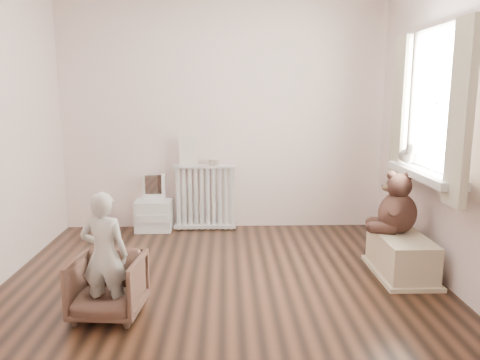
{
  "coord_description": "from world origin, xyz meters",
  "views": [
    {
      "loc": [
        0.03,
        -3.46,
        1.54
      ],
      "look_at": [
        0.15,
        0.45,
        0.8
      ],
      "focal_mm": 35.0,
      "sensor_mm": 36.0,
      "label": 1
    }
  ],
  "objects_px": {
    "radiator": "(205,196)",
    "armchair": "(108,286)",
    "child": "(104,255)",
    "teddy_bear": "(399,195)",
    "plush_cat": "(408,153)",
    "toy_vanity": "(154,207)",
    "toy_bench": "(401,252)"
  },
  "relations": [
    {
      "from": "radiator",
      "to": "armchair",
      "type": "height_order",
      "value": "radiator"
    },
    {
      "from": "child",
      "to": "armchair",
      "type": "bearing_deg",
      "value": -84.63
    },
    {
      "from": "child",
      "to": "teddy_bear",
      "type": "xyz_separation_m",
      "value": [
        2.3,
        0.84,
        0.21
      ]
    },
    {
      "from": "armchair",
      "to": "plush_cat",
      "type": "distance_m",
      "value": 2.77
    },
    {
      "from": "armchair",
      "to": "child",
      "type": "distance_m",
      "value": 0.25
    },
    {
      "from": "plush_cat",
      "to": "radiator",
      "type": "bearing_deg",
      "value": 131.58
    },
    {
      "from": "teddy_bear",
      "to": "toy_vanity",
      "type": "bearing_deg",
      "value": 167.71
    },
    {
      "from": "radiator",
      "to": "child",
      "type": "bearing_deg",
      "value": -105.33
    },
    {
      "from": "toy_vanity",
      "to": "plush_cat",
      "type": "xyz_separation_m",
      "value": [
        2.44,
        -1.01,
        0.72
      ]
    },
    {
      "from": "radiator",
      "to": "toy_vanity",
      "type": "xyz_separation_m",
      "value": [
        -0.57,
        -0.03,
        -0.11
      ]
    },
    {
      "from": "radiator",
      "to": "teddy_bear",
      "type": "relative_size",
      "value": 1.41
    },
    {
      "from": "radiator",
      "to": "teddy_bear",
      "type": "xyz_separation_m",
      "value": [
        1.72,
        -1.28,
        0.28
      ]
    },
    {
      "from": "child",
      "to": "plush_cat",
      "type": "bearing_deg",
      "value": -150.8
    },
    {
      "from": "radiator",
      "to": "toy_bench",
      "type": "xyz_separation_m",
      "value": [
        1.73,
        -1.39,
        -0.19
      ]
    },
    {
      "from": "armchair",
      "to": "child",
      "type": "bearing_deg",
      "value": -84.63
    },
    {
      "from": "radiator",
      "to": "toy_bench",
      "type": "relative_size",
      "value": 1.01
    },
    {
      "from": "teddy_bear",
      "to": "radiator",
      "type": "bearing_deg",
      "value": 159.64
    },
    {
      "from": "toy_bench",
      "to": "radiator",
      "type": "bearing_deg",
      "value": 141.12
    },
    {
      "from": "toy_bench",
      "to": "teddy_bear",
      "type": "xyz_separation_m",
      "value": [
        -0.01,
        0.11,
        0.47
      ]
    },
    {
      "from": "armchair",
      "to": "teddy_bear",
      "type": "bearing_deg",
      "value": 24.32
    },
    {
      "from": "radiator",
      "to": "teddy_bear",
      "type": "height_order",
      "value": "teddy_bear"
    },
    {
      "from": "toy_bench",
      "to": "plush_cat",
      "type": "relative_size",
      "value": 3.05
    },
    {
      "from": "child",
      "to": "toy_vanity",
      "type": "bearing_deg",
      "value": -84.86
    },
    {
      "from": "toy_bench",
      "to": "plush_cat",
      "type": "bearing_deg",
      "value": 68.61
    },
    {
      "from": "toy_bench",
      "to": "plush_cat",
      "type": "distance_m",
      "value": 0.89
    },
    {
      "from": "armchair",
      "to": "toy_bench",
      "type": "height_order",
      "value": "armchair"
    },
    {
      "from": "toy_vanity",
      "to": "plush_cat",
      "type": "distance_m",
      "value": 2.74
    },
    {
      "from": "radiator",
      "to": "toy_bench",
      "type": "distance_m",
      "value": 2.23
    },
    {
      "from": "armchair",
      "to": "toy_vanity",
      "type": "bearing_deg",
      "value": 95.14
    },
    {
      "from": "toy_bench",
      "to": "teddy_bear",
      "type": "relative_size",
      "value": 1.39
    },
    {
      "from": "child",
      "to": "toy_bench",
      "type": "relative_size",
      "value": 1.2
    },
    {
      "from": "radiator",
      "to": "armchair",
      "type": "relative_size",
      "value": 1.55
    }
  ]
}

